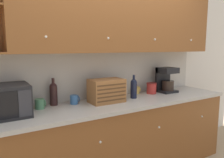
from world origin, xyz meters
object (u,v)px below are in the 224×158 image
at_px(wine_bottle, 134,88).
at_px(mug_blue_second, 136,90).
at_px(microwave, 1,101).
at_px(storage_canister, 151,88).
at_px(coffee_maker, 166,80).
at_px(second_wine_bottle, 54,93).
at_px(bread_box, 107,91).
at_px(wine_glass, 121,86).
at_px(mug, 40,104).
at_px(mug_patterned_third, 74,100).

distance_m(wine_bottle, mug_blue_second, 0.31).
height_order(microwave, storage_canister, microwave).
bearing_deg(coffee_maker, second_wine_bottle, 175.97).
relative_size(microwave, bread_box, 1.23).
distance_m(wine_glass, storage_canister, 0.51).
distance_m(bread_box, wine_bottle, 0.40).
height_order(wine_bottle, storage_canister, wine_bottle).
relative_size(mug, second_wine_bottle, 0.35).
distance_m(mug, wine_glass, 1.02).
bearing_deg(second_wine_bottle, wine_glass, -6.00).
xyz_separation_m(second_wine_bottle, mug_patterned_third, (0.22, -0.07, -0.09)).
bearing_deg(coffee_maker, wine_bottle, -173.17).
relative_size(microwave, wine_glass, 2.18).
relative_size(mug_blue_second, storage_canister, 0.72).
bearing_deg(storage_canister, mug_blue_second, 148.38).
bearing_deg(storage_canister, microwave, -177.75).
height_order(wine_bottle, mug_blue_second, wine_bottle).
height_order(mug_patterned_third, storage_canister, storage_canister).
height_order(wine_glass, coffee_maker, coffee_maker).
bearing_deg(wine_bottle, mug_patterned_third, 170.98).
bearing_deg(coffee_maker, microwave, -178.64).
bearing_deg(wine_bottle, mug, 174.16).
distance_m(mug_blue_second, storage_canister, 0.22).
xyz_separation_m(wine_bottle, mug_blue_second, (0.20, 0.21, -0.09)).
bearing_deg(microwave, coffee_maker, 1.36).
bearing_deg(microwave, bread_box, -1.20).
bearing_deg(mug_patterned_third, bread_box, -18.21).
bearing_deg(microwave, wine_glass, 3.11).
bearing_deg(mug, microwave, -166.10).
relative_size(second_wine_bottle, wine_glass, 1.35).
relative_size(second_wine_bottle, wine_bottle, 1.03).
xyz_separation_m(wine_glass, wine_bottle, (0.12, -0.10, -0.02)).
height_order(microwave, wine_glass, microwave).
bearing_deg(mug_blue_second, wine_glass, -161.21).
bearing_deg(bread_box, microwave, 178.80).
height_order(mug_patterned_third, coffee_maker, coffee_maker).
xyz_separation_m(microwave, mug_patterned_third, (0.75, 0.09, -0.10)).
distance_m(microwave, wine_glass, 1.39).
distance_m(bread_box, coffee_maker, 1.04).
bearing_deg(mug_blue_second, coffee_maker, -17.34).
relative_size(bread_box, storage_canister, 2.66).
xyz_separation_m(mug, wine_bottle, (1.14, -0.12, 0.08)).
xyz_separation_m(second_wine_bottle, bread_box, (0.57, -0.19, -0.00)).
relative_size(mug_patterned_third, coffee_maker, 0.29).
xyz_separation_m(second_wine_bottle, mug_blue_second, (1.17, 0.02, -0.09)).
xyz_separation_m(bread_box, storage_canister, (0.78, 0.10, -0.06)).
relative_size(microwave, coffee_maker, 1.38).
relative_size(mug, bread_box, 0.27).
xyz_separation_m(mug_patterned_third, bread_box, (0.36, -0.12, 0.09)).
relative_size(mug_patterned_third, mug_blue_second, 0.95).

